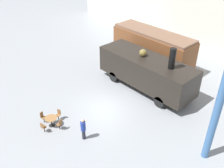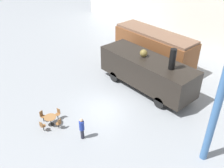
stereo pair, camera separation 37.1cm
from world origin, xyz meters
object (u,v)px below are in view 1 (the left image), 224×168
steam_locomotive (146,70)px  cafe_table_near (51,119)px  cafe_chair_0 (60,124)px  visitor_person (83,128)px  passenger_coach_wooden (152,46)px

steam_locomotive → cafe_table_near: (-1.19, -8.80, -1.24)m
cafe_table_near → cafe_chair_0: size_ratio=1.01×
cafe_chair_0 → visitor_person: visitor_person is taller
passenger_coach_wooden → steam_locomotive: bearing=-57.0°
cafe_table_near → cafe_chair_0: 0.81m
cafe_chair_0 → passenger_coach_wooden: bearing=-97.8°
steam_locomotive → visitor_person: (1.44, -7.87, -0.89)m
cafe_table_near → visitor_person: visitor_person is taller
cafe_chair_0 → visitor_person: 2.02m
cafe_chair_0 → steam_locomotive: bearing=-110.1°
passenger_coach_wooden → steam_locomotive: size_ratio=0.97×
cafe_table_near → cafe_chair_0: bearing=17.3°
passenger_coach_wooden → visitor_person: 12.39m
steam_locomotive → visitor_person: bearing=-79.6°
passenger_coach_wooden → steam_locomotive: steam_locomotive is taller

